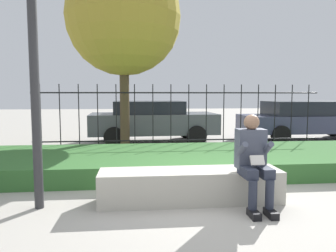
{
  "coord_description": "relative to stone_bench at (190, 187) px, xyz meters",
  "views": [
    {
      "loc": [
        -1.15,
        -4.5,
        1.53
      ],
      "look_at": [
        -0.3,
        3.83,
        0.71
      ],
      "focal_mm": 35.0,
      "sensor_mm": 36.0,
      "label": 1
    }
  ],
  "objects": [
    {
      "name": "iron_fence",
      "position": [
        0.37,
        3.76,
        0.72
      ],
      "size": [
        7.33,
        0.03,
        1.78
      ],
      "color": "black",
      "rests_on": "ground_plane"
    },
    {
      "name": "car_parked_right",
      "position": [
        5.0,
        5.87,
        0.49
      ],
      "size": [
        4.58,
        1.94,
        1.29
      ],
      "rotation": [
        0.0,
        0.0,
        0.02
      ],
      "color": "#383D56",
      "rests_on": "ground_plane"
    },
    {
      "name": "person_seated_reader",
      "position": [
        0.79,
        -0.33,
        0.48
      ],
      "size": [
        0.42,
        0.73,
        1.26
      ],
      "color": "black",
      "rests_on": "ground_plane"
    },
    {
      "name": "street_lamp",
      "position": [
        -2.07,
        -0.06,
        2.43
      ],
      "size": [
        0.28,
        0.28,
        4.34
      ],
      "color": "#2D2D30",
      "rests_on": "ground_plane"
    },
    {
      "name": "ground_plane",
      "position": [
        0.37,
        0.0,
        -0.2
      ],
      "size": [
        60.0,
        60.0,
        0.0
      ],
      "primitive_type": "plane",
      "color": "#A8A399"
    },
    {
      "name": "tree_behind_fence",
      "position": [
        -1.05,
        4.47,
        3.33
      ],
      "size": [
        3.04,
        3.04,
        5.07
      ],
      "color": "#4C3D28",
      "rests_on": "ground_plane"
    },
    {
      "name": "stone_bench",
      "position": [
        0.0,
        0.0,
        0.0
      ],
      "size": [
        2.57,
        0.6,
        0.46
      ],
      "color": "#B7B2A3",
      "rests_on": "ground_plane"
    },
    {
      "name": "car_parked_center",
      "position": [
        -0.22,
        5.91,
        0.5
      ],
      "size": [
        4.02,
        2.03,
        1.31
      ],
      "rotation": [
        0.0,
        0.0,
        0.04
      ],
      "color": "#4C5156",
      "rests_on": "ground_plane"
    },
    {
      "name": "grass_berm",
      "position": [
        0.37,
        2.02,
        -0.03
      ],
      "size": [
        9.33,
        2.64,
        0.35
      ],
      "color": "#33662D",
      "rests_on": "ground_plane"
    }
  ]
}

